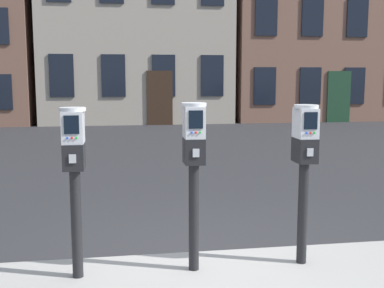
% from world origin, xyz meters
% --- Properties ---
extents(ground_plane, '(160.00, 160.00, 0.00)m').
position_xyz_m(ground_plane, '(0.00, 0.00, 0.00)').
color(ground_plane, '#28282B').
extents(parking_meter_near_kerb, '(0.22, 0.25, 1.45)m').
position_xyz_m(parking_meter_near_kerb, '(-1.18, -0.22, 1.14)').
color(parking_meter_near_kerb, black).
rests_on(parking_meter_near_kerb, sidewalk_slab).
extents(parking_meter_twin_adjacent, '(0.22, 0.25, 1.48)m').
position_xyz_m(parking_meter_twin_adjacent, '(-0.17, -0.22, 1.16)').
color(parking_meter_twin_adjacent, black).
rests_on(parking_meter_twin_adjacent, sidewalk_slab).
extents(parking_meter_end_of_row, '(0.22, 0.25, 1.45)m').
position_xyz_m(parking_meter_end_of_row, '(0.83, -0.22, 1.14)').
color(parking_meter_end_of_row, black).
rests_on(parking_meter_end_of_row, sidewalk_slab).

